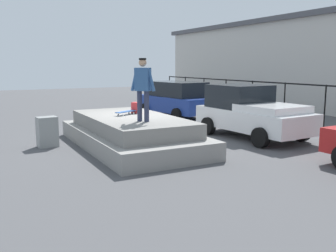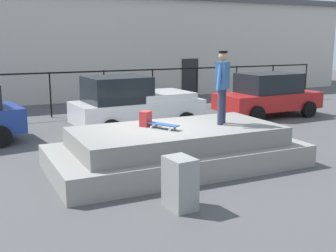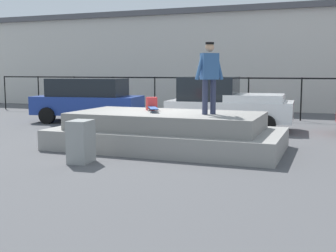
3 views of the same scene
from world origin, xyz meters
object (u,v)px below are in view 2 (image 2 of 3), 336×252
(skateboarder, at_px, (222,82))
(backpack, at_px, (146,119))
(skateboard, at_px, (163,125))
(utility_box, at_px, (180,183))
(car_red_sedan_far, at_px, (268,95))
(car_white_pickup_mid, at_px, (134,103))

(skateboarder, distance_m, backpack, 2.07)
(skateboard, relative_size, utility_box, 0.87)
(skateboarder, height_order, backpack, skateboarder)
(car_red_sedan_far, bearing_deg, skateboard, -146.07)
(car_white_pickup_mid, height_order, car_red_sedan_far, car_white_pickup_mid)
(skateboarder, xyz_separation_m, car_white_pickup_mid, (-0.61, 4.44, -1.08))
(utility_box, bearing_deg, backpack, 74.09)
(skateboard, relative_size, backpack, 2.26)
(skateboard, height_order, car_red_sedan_far, car_red_sedan_far)
(skateboarder, relative_size, car_white_pickup_mid, 0.41)
(utility_box, bearing_deg, skateboard, 66.56)
(skateboard, xyz_separation_m, backpack, (-0.24, 0.47, 0.08))
(backpack, bearing_deg, skateboarder, 125.22)
(backpack, relative_size, car_red_sedan_far, 0.09)
(skateboard, relative_size, car_white_pickup_mid, 0.19)
(backpack, distance_m, car_white_pickup_mid, 4.07)
(backpack, height_order, car_red_sedan_far, car_red_sedan_far)
(car_red_sedan_far, distance_m, utility_box, 10.15)
(skateboarder, relative_size, utility_box, 1.87)
(backpack, xyz_separation_m, car_white_pickup_mid, (1.19, 3.89, -0.23))
(skateboard, distance_m, car_red_sedan_far, 8.08)
(car_white_pickup_mid, bearing_deg, skateboarder, -82.23)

